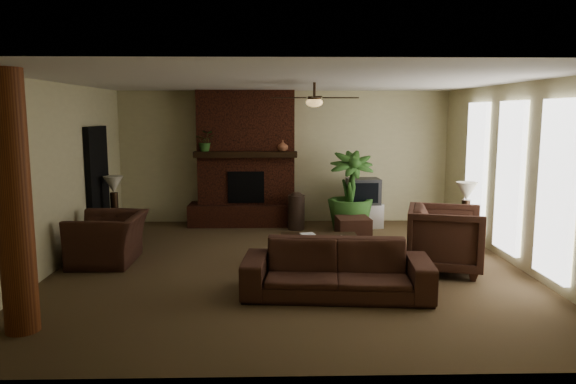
{
  "coord_description": "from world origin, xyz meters",
  "views": [
    {
      "loc": [
        -0.22,
        -8.05,
        2.35
      ],
      "look_at": [
        0.0,
        0.4,
        1.1
      ],
      "focal_mm": 33.67,
      "sensor_mm": 36.0,
      "label": 1
    }
  ],
  "objects_px": {
    "side_table_left": "(115,226)",
    "lamp_left": "(114,187)",
    "floor_vase": "(296,208)",
    "floor_plant": "(350,209)",
    "armchair_right": "(445,236)",
    "side_table_right": "(465,237)",
    "sofa": "(337,260)",
    "lamp_right": "(466,194)",
    "tv_stand": "(360,215)",
    "coffee_table": "(320,240)",
    "ottoman": "(353,228)",
    "armchair_left": "(108,230)",
    "log_column": "(14,204)"
  },
  "relations": [
    {
      "from": "side_table_left",
      "to": "lamp_left",
      "type": "xyz_separation_m",
      "value": [
        0.0,
        0.04,
        0.73
      ]
    },
    {
      "from": "floor_vase",
      "to": "floor_plant",
      "type": "bearing_deg",
      "value": -9.48
    },
    {
      "from": "armchair_right",
      "to": "side_table_right",
      "type": "height_order",
      "value": "armchair_right"
    },
    {
      "from": "sofa",
      "to": "lamp_left",
      "type": "bearing_deg",
      "value": 145.48
    },
    {
      "from": "sofa",
      "to": "floor_plant",
      "type": "distance_m",
      "value": 3.88
    },
    {
      "from": "lamp_right",
      "to": "tv_stand",
      "type": "bearing_deg",
      "value": 124.88
    },
    {
      "from": "coffee_table",
      "to": "lamp_right",
      "type": "height_order",
      "value": "lamp_right"
    },
    {
      "from": "ottoman",
      "to": "side_table_right",
      "type": "xyz_separation_m",
      "value": [
        1.73,
        -1.08,
        0.08
      ]
    },
    {
      "from": "coffee_table",
      "to": "side_table_left",
      "type": "xyz_separation_m",
      "value": [
        -3.64,
        1.6,
        -0.1
      ]
    },
    {
      "from": "lamp_right",
      "to": "side_table_left",
      "type": "bearing_deg",
      "value": 170.95
    },
    {
      "from": "side_table_left",
      "to": "lamp_right",
      "type": "relative_size",
      "value": 0.85
    },
    {
      "from": "coffee_table",
      "to": "ottoman",
      "type": "distance_m",
      "value": 1.87
    },
    {
      "from": "coffee_table",
      "to": "tv_stand",
      "type": "height_order",
      "value": "tv_stand"
    },
    {
      "from": "armchair_left",
      "to": "armchair_right",
      "type": "height_order",
      "value": "armchair_right"
    },
    {
      "from": "ottoman",
      "to": "sofa",
      "type": "bearing_deg",
      "value": -102.09
    },
    {
      "from": "sofa",
      "to": "tv_stand",
      "type": "xyz_separation_m",
      "value": [
        0.96,
        4.16,
        -0.22
      ]
    },
    {
      "from": "lamp_left",
      "to": "side_table_right",
      "type": "distance_m",
      "value": 6.27
    },
    {
      "from": "log_column",
      "to": "coffee_table",
      "type": "distance_m",
      "value": 4.4
    },
    {
      "from": "log_column",
      "to": "floor_plant",
      "type": "relative_size",
      "value": 1.76
    },
    {
      "from": "lamp_right",
      "to": "sofa",
      "type": "bearing_deg",
      "value": -139.01
    },
    {
      "from": "armchair_left",
      "to": "ottoman",
      "type": "bearing_deg",
      "value": 110.91
    },
    {
      "from": "log_column",
      "to": "ottoman",
      "type": "height_order",
      "value": "log_column"
    },
    {
      "from": "side_table_left",
      "to": "side_table_right",
      "type": "relative_size",
      "value": 1.0
    },
    {
      "from": "sofa",
      "to": "floor_vase",
      "type": "distance_m",
      "value": 4.01
    },
    {
      "from": "armchair_left",
      "to": "ottoman",
      "type": "distance_m",
      "value": 4.38
    },
    {
      "from": "coffee_table",
      "to": "floor_vase",
      "type": "height_order",
      "value": "floor_vase"
    },
    {
      "from": "tv_stand",
      "to": "armchair_right",
      "type": "bearing_deg",
      "value": -88.8
    },
    {
      "from": "coffee_table",
      "to": "side_table_left",
      "type": "height_order",
      "value": "side_table_left"
    },
    {
      "from": "lamp_left",
      "to": "coffee_table",
      "type": "bearing_deg",
      "value": -24.21
    },
    {
      "from": "log_column",
      "to": "armchair_left",
      "type": "bearing_deg",
      "value": 87.34
    },
    {
      "from": "log_column",
      "to": "floor_vase",
      "type": "xyz_separation_m",
      "value": [
        3.18,
        5.07,
        -0.97
      ]
    },
    {
      "from": "sofa",
      "to": "armchair_left",
      "type": "relative_size",
      "value": 2.02
    },
    {
      "from": "floor_vase",
      "to": "side_table_right",
      "type": "xyz_separation_m",
      "value": [
        2.77,
        -1.91,
        -0.16
      ]
    },
    {
      "from": "floor_vase",
      "to": "sofa",
      "type": "bearing_deg",
      "value": -84.92
    },
    {
      "from": "log_column",
      "to": "floor_plant",
      "type": "distance_m",
      "value": 6.54
    },
    {
      "from": "armchair_left",
      "to": "sofa",
      "type": "bearing_deg",
      "value": 64.74
    },
    {
      "from": "armchair_left",
      "to": "lamp_right",
      "type": "height_order",
      "value": "lamp_right"
    },
    {
      "from": "ottoman",
      "to": "tv_stand",
      "type": "bearing_deg",
      "value": 73.9
    },
    {
      "from": "armchair_right",
      "to": "floor_plant",
      "type": "distance_m",
      "value": 2.97
    },
    {
      "from": "ottoman",
      "to": "floor_plant",
      "type": "relative_size",
      "value": 0.38
    },
    {
      "from": "lamp_right",
      "to": "armchair_left",
      "type": "bearing_deg",
      "value": -175.4
    },
    {
      "from": "log_column",
      "to": "ottoman",
      "type": "xyz_separation_m",
      "value": [
        4.21,
        4.24,
        -1.2
      ]
    },
    {
      "from": "sofa",
      "to": "log_column",
      "type": "bearing_deg",
      "value": -157.89
    },
    {
      "from": "armchair_right",
      "to": "floor_vase",
      "type": "height_order",
      "value": "armchair_right"
    },
    {
      "from": "sofa",
      "to": "side_table_left",
      "type": "xyz_separation_m",
      "value": [
        -3.73,
        3.07,
        -0.19
      ]
    },
    {
      "from": "floor_plant",
      "to": "lamp_left",
      "type": "distance_m",
      "value": 4.53
    },
    {
      "from": "lamp_left",
      "to": "log_column",
      "type": "bearing_deg",
      "value": -87.26
    },
    {
      "from": "sofa",
      "to": "lamp_left",
      "type": "height_order",
      "value": "lamp_left"
    },
    {
      "from": "coffee_table",
      "to": "floor_plant",
      "type": "bearing_deg",
      "value": 71.04
    },
    {
      "from": "armchair_right",
      "to": "side_table_left",
      "type": "relative_size",
      "value": 1.96
    }
  ]
}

